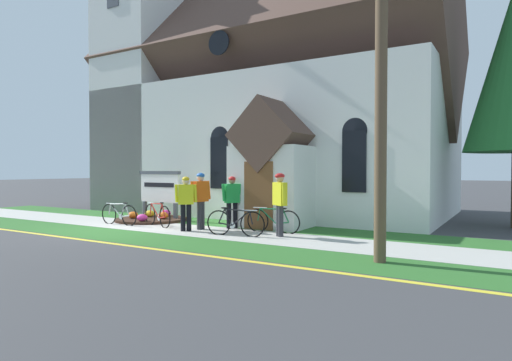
% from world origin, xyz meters
% --- Properties ---
extents(ground, '(140.00, 140.00, 0.00)m').
position_xyz_m(ground, '(0.00, 4.00, 0.00)').
color(ground, '#3D3D3F').
extents(sidewalk_slab, '(32.00, 2.02, 0.01)m').
position_xyz_m(sidewalk_slab, '(1.21, 1.32, 0.01)').
color(sidewalk_slab, '#B7B5AD').
rests_on(sidewalk_slab, ground).
extents(grass_verge, '(32.00, 1.71, 0.01)m').
position_xyz_m(grass_verge, '(1.21, -0.54, 0.00)').
color(grass_verge, '#2D6628').
rests_on(grass_verge, ground).
extents(church_lawn, '(24.00, 1.76, 0.01)m').
position_xyz_m(church_lawn, '(1.21, 3.21, 0.00)').
color(church_lawn, '#2D6628').
rests_on(church_lawn, ground).
extents(curb_paint_stripe, '(28.00, 0.16, 0.01)m').
position_xyz_m(curb_paint_stripe, '(1.21, -1.54, 0.00)').
color(curb_paint_stripe, yellow).
rests_on(curb_paint_stripe, ground).
extents(church_building, '(15.14, 9.95, 13.40)m').
position_xyz_m(church_building, '(0.60, 7.85, 4.83)').
color(church_building, white).
rests_on(church_building, ground).
extents(church_sign, '(2.05, 0.22, 1.80)m').
position_xyz_m(church_sign, '(-0.67, 2.91, 1.17)').
color(church_sign, '#474C56').
rests_on(church_sign, ground).
extents(flower_bed, '(2.54, 2.54, 0.34)m').
position_xyz_m(flower_bed, '(-0.67, 2.46, 0.08)').
color(flower_bed, '#382319').
rests_on(flower_bed, ground).
extents(bicycle_orange, '(1.71, 0.38, 0.82)m').
position_xyz_m(bicycle_orange, '(3.91, 1.09, 0.37)').
color(bicycle_orange, black).
rests_on(bicycle_orange, ground).
extents(bicycle_black, '(1.68, 0.64, 0.84)m').
position_xyz_m(bicycle_black, '(0.62, 1.45, 0.38)').
color(bicycle_black, black).
rests_on(bicycle_black, ground).
extents(bicycle_white, '(1.69, 0.08, 0.79)m').
position_xyz_m(bicycle_white, '(-0.74, 1.06, 0.37)').
color(bicycle_white, black).
rests_on(bicycle_white, ground).
extents(bicycle_silver, '(1.68, 0.19, 0.77)m').
position_xyz_m(bicycle_silver, '(4.54, 2.15, 0.36)').
color(bicycle_silver, black).
rests_on(bicycle_silver, ground).
extents(cyclist_in_white_jersey, '(0.32, 0.72, 1.75)m').
position_xyz_m(cyclist_in_white_jersey, '(2.31, 1.58, 1.04)').
color(cyclist_in_white_jersey, '#2D2D33').
rests_on(cyclist_in_white_jersey, ground).
extents(cyclist_in_green_jersey, '(0.56, 0.45, 1.64)m').
position_xyz_m(cyclist_in_green_jersey, '(2.15, 1.07, 0.96)').
color(cyclist_in_green_jersey, black).
rests_on(cyclist_in_green_jersey, ground).
extents(cyclist_in_orange_jersey, '(0.54, 0.55, 1.75)m').
position_xyz_m(cyclist_in_orange_jersey, '(5.05, 1.59, 1.04)').
color(cyclist_in_orange_jersey, '#2D2D33').
rests_on(cyclist_in_orange_jersey, ground).
extents(cyclist_in_red_jersey, '(0.42, 0.61, 1.64)m').
position_xyz_m(cyclist_in_red_jersey, '(2.99, 2.30, 0.95)').
color(cyclist_in_red_jersey, black).
rests_on(cyclist_in_red_jersey, ground).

